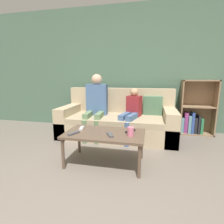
{
  "coord_description": "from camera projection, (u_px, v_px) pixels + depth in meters",
  "views": [
    {
      "loc": [
        0.55,
        -1.12,
        1.13
      ],
      "look_at": [
        -0.03,
        1.52,
        0.59
      ],
      "focal_mm": 28.0,
      "sensor_mm": 36.0,
      "label": 1
    }
  ],
  "objects": [
    {
      "name": "tv_remote_3",
      "position": [
        110.0,
        135.0,
        2.14
      ],
      "size": [
        0.12,
        0.17,
        0.02
      ],
      "rotation": [
        0.0,
        0.0,
        0.47
      ],
      "color": "#47474C",
      "rests_on": "coffee_table"
    },
    {
      "name": "tv_remote_1",
      "position": [
        74.0,
        133.0,
        2.2
      ],
      "size": [
        0.1,
        0.18,
        0.02
      ],
      "rotation": [
        0.0,
        0.0,
        -0.34
      ],
      "color": "#47474C",
      "rests_on": "coffee_table"
    },
    {
      "name": "person_adult",
      "position": [
        96.0,
        102.0,
        3.32
      ],
      "size": [
        0.4,
        0.67,
        1.19
      ],
      "rotation": [
        0.0,
        0.0,
        0.06
      ],
      "color": "#66845B",
      "rests_on": "ground_plane"
    },
    {
      "name": "person_child",
      "position": [
        131.0,
        111.0,
        3.16
      ],
      "size": [
        0.39,
        0.69,
        0.93
      ],
      "rotation": [
        0.0,
        0.0,
        -0.25
      ],
      "color": "#476693",
      "rests_on": "ground_plane"
    },
    {
      "name": "tv_remote_0",
      "position": [
        130.0,
        131.0,
        2.29
      ],
      "size": [
        0.12,
        0.17,
        0.02
      ],
      "rotation": [
        0.0,
        0.0,
        -0.49
      ],
      "color": "black",
      "rests_on": "coffee_table"
    },
    {
      "name": "couch",
      "position": [
        118.0,
        121.0,
        3.4
      ],
      "size": [
        2.15,
        0.96,
        0.91
      ],
      "color": "tan",
      "rests_on": "ground_plane"
    },
    {
      "name": "ground_plane",
      "position": [
        75.0,
        219.0,
        1.41
      ],
      "size": [
        22.0,
        22.0,
        0.0
      ],
      "primitive_type": "plane",
      "color": "#70665B"
    },
    {
      "name": "cup_near",
      "position": [
        131.0,
        131.0,
        2.13
      ],
      "size": [
        0.08,
        0.08,
        0.11
      ],
      "color": "pink",
      "rests_on": "coffee_table"
    },
    {
      "name": "tv_remote_2",
      "position": [
        82.0,
        128.0,
        2.41
      ],
      "size": [
        0.08,
        0.18,
        0.02
      ],
      "rotation": [
        0.0,
        0.0,
        0.22
      ],
      "color": "#B7B7BC",
      "rests_on": "coffee_table"
    },
    {
      "name": "bookshelf",
      "position": [
        195.0,
        113.0,
        3.5
      ],
      "size": [
        0.65,
        0.28,
        1.08
      ],
      "color": "#8E7051",
      "rests_on": "ground_plane"
    },
    {
      "name": "coffee_table",
      "position": [
        105.0,
        136.0,
        2.27
      ],
      "size": [
        1.02,
        0.58,
        0.43
      ],
      "color": "brown",
      "rests_on": "ground_plane"
    },
    {
      "name": "wall_back",
      "position": [
        126.0,
        69.0,
        3.78
      ],
      "size": [
        12.0,
        0.06,
        2.6
      ],
      "color": "#4C6B56",
      "rests_on": "ground_plane"
    }
  ]
}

